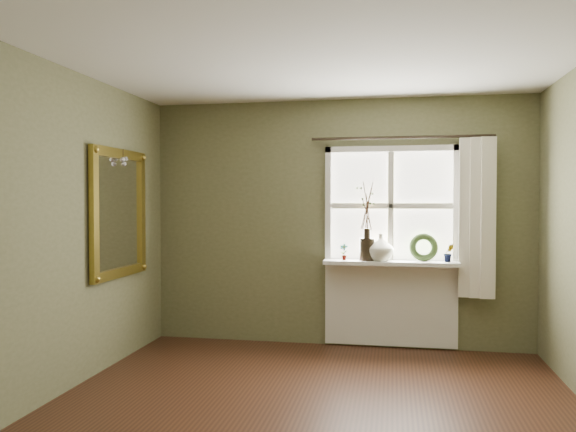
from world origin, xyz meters
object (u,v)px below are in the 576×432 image
(cream_vase, at_px, (381,247))
(gilt_mirror, at_px, (119,213))
(wreath, at_px, (424,250))
(dark_jug, at_px, (367,249))

(cream_vase, distance_m, gilt_mirror, 2.60)
(cream_vase, bearing_deg, wreath, 5.31)
(dark_jug, bearing_deg, gilt_mirror, -158.28)
(dark_jug, xyz_separation_m, wreath, (0.57, 0.04, -0.00))
(wreath, bearing_deg, gilt_mirror, -165.75)
(gilt_mirror, bearing_deg, wreath, 18.40)
(dark_jug, bearing_deg, wreath, 4.02)
(dark_jug, relative_size, gilt_mirror, 0.19)
(dark_jug, distance_m, wreath, 0.57)
(wreath, xyz_separation_m, gilt_mirror, (-2.84, -0.95, 0.39))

